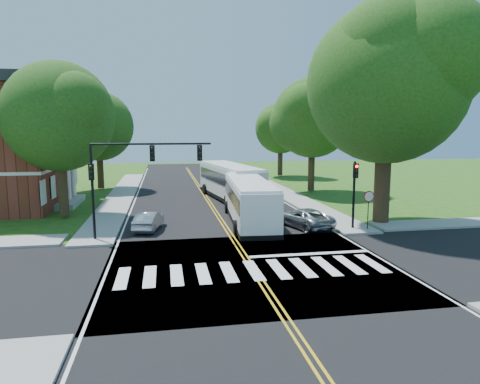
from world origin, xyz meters
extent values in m
plane|color=#244A12|center=(0.00, 0.00, 0.00)|extent=(140.00, 140.00, 0.00)
cube|color=black|center=(0.00, 18.00, 0.01)|extent=(14.00, 96.00, 0.01)
cube|color=black|center=(0.00, 0.00, 0.01)|extent=(60.00, 12.00, 0.01)
cube|color=gold|center=(0.00, 22.00, 0.01)|extent=(0.36, 70.00, 0.01)
cube|color=silver|center=(-6.80, 22.00, 0.01)|extent=(0.12, 70.00, 0.01)
cube|color=silver|center=(6.80, 22.00, 0.01)|extent=(0.12, 70.00, 0.01)
cube|color=silver|center=(0.00, -0.50, 0.02)|extent=(12.60, 3.00, 0.01)
cube|color=silver|center=(3.50, 1.60, 0.02)|extent=(6.60, 0.40, 0.01)
cube|color=gray|center=(-8.30, 25.00, 0.07)|extent=(2.60, 40.00, 0.15)
cube|color=gray|center=(8.30, 25.00, 0.07)|extent=(2.60, 40.00, 0.15)
cylinder|color=black|center=(11.00, 8.00, 3.15)|extent=(1.10, 1.10, 6.00)
sphere|color=#34651E|center=(11.00, 8.00, 9.66)|extent=(10.80, 10.80, 10.80)
cylinder|color=black|center=(-11.50, 14.00, 2.55)|extent=(0.70, 0.70, 4.80)
sphere|color=#34651E|center=(-11.50, 14.00, 7.55)|extent=(8.00, 8.00, 8.00)
cylinder|color=black|center=(-11.00, 30.00, 2.35)|extent=(0.70, 0.70, 4.40)
sphere|color=#34651E|center=(-11.00, 30.00, 7.02)|extent=(7.60, 7.60, 7.60)
cylinder|color=black|center=(11.50, 24.00, 2.65)|extent=(0.70, 0.70, 5.00)
sphere|color=#34651E|center=(11.50, 24.00, 7.88)|extent=(8.40, 8.40, 8.40)
cylinder|color=black|center=(12.50, 40.00, 2.35)|extent=(0.70, 0.70, 4.40)
sphere|color=#34651E|center=(12.50, 40.00, 6.89)|extent=(7.20, 7.20, 7.20)
cube|color=silver|center=(-12.40, 20.00, 4.40)|extent=(1.40, 6.00, 0.45)
cube|color=gray|center=(-12.40, 20.00, 0.25)|extent=(1.80, 6.00, 0.50)
cylinder|color=silver|center=(-12.40, 17.80, 2.10)|extent=(0.50, 0.50, 4.20)
cylinder|color=silver|center=(-12.40, 20.00, 2.10)|extent=(0.50, 0.50, 4.20)
cylinder|color=silver|center=(-12.40, 22.20, 2.10)|extent=(0.50, 0.50, 4.20)
cylinder|color=black|center=(-8.20, 6.50, 2.45)|extent=(0.16, 0.16, 4.60)
cube|color=black|center=(-8.20, 6.35, 4.15)|extent=(0.30, 0.22, 0.95)
sphere|color=black|center=(-8.20, 6.21, 4.45)|extent=(0.18, 0.18, 0.18)
cylinder|color=black|center=(-4.70, 6.50, 5.75)|extent=(7.00, 0.12, 0.12)
cube|color=black|center=(-4.70, 6.35, 5.20)|extent=(0.30, 0.22, 0.95)
cube|color=black|center=(-1.90, 6.35, 5.20)|extent=(0.30, 0.22, 0.95)
cylinder|color=black|center=(8.20, 6.50, 2.35)|extent=(0.16, 0.16, 4.40)
cube|color=black|center=(8.20, 6.35, 3.95)|extent=(0.30, 0.22, 0.95)
sphere|color=#FF0A05|center=(8.20, 6.21, 4.25)|extent=(0.18, 0.18, 0.18)
cylinder|color=black|center=(9.00, 6.00, 1.25)|extent=(0.06, 0.06, 2.20)
cylinder|color=#A50A07|center=(9.00, 5.97, 2.30)|extent=(0.76, 0.04, 0.76)
cube|color=white|center=(1.88, 9.93, 1.54)|extent=(3.33, 11.82, 2.72)
cube|color=black|center=(1.88, 9.93, 2.04)|extent=(3.34, 11.01, 0.94)
cube|color=black|center=(2.29, 15.80, 1.89)|extent=(2.42, 0.27, 1.58)
cube|color=orange|center=(2.29, 15.80, 2.78)|extent=(1.68, 0.22, 0.32)
cube|color=black|center=(1.88, 9.93, 0.34)|extent=(3.39, 11.92, 0.30)
cube|color=white|center=(1.88, 9.93, 2.96)|extent=(3.26, 11.46, 0.22)
cylinder|color=black|center=(3.43, 13.69, 0.49)|extent=(0.38, 0.97, 0.95)
cylinder|color=black|center=(0.86, 13.87, 0.49)|extent=(0.38, 0.97, 0.95)
cylinder|color=black|center=(2.91, 6.29, 0.49)|extent=(0.38, 0.97, 0.95)
cylinder|color=black|center=(0.35, 6.47, 0.49)|extent=(0.38, 0.97, 0.95)
cube|color=white|center=(2.12, 20.43, 1.68)|extent=(4.56, 12.97, 2.96)
cube|color=black|center=(2.12, 20.43, 2.22)|extent=(4.50, 12.10, 1.02)
cube|color=black|center=(1.19, 26.76, 2.06)|extent=(2.62, 0.48, 1.72)
cube|color=orange|center=(1.19, 26.76, 3.03)|extent=(1.83, 0.36, 0.34)
cube|color=black|center=(2.12, 20.43, 0.37)|extent=(4.62, 13.08, 0.32)
cube|color=white|center=(2.12, 20.43, 3.22)|extent=(4.45, 12.59, 0.24)
cylinder|color=black|center=(2.89, 24.78, 0.53)|extent=(0.49, 1.07, 1.03)
cylinder|color=black|center=(0.12, 24.38, 0.53)|extent=(0.49, 1.07, 1.03)
cylinder|color=black|center=(4.06, 16.79, 0.53)|extent=(0.49, 1.07, 1.03)
cylinder|color=black|center=(1.29, 16.39, 0.53)|extent=(0.49, 1.07, 1.03)
imported|color=#A5A7AC|center=(-5.12, 8.82, 0.63)|extent=(2.06, 3.93, 1.23)
imported|color=#B8BBC0|center=(5.26, 7.83, 0.66)|extent=(3.49, 5.12, 1.30)
imported|color=black|center=(4.92, 16.17, 0.59)|extent=(2.36, 4.23, 1.16)
camera|label=1|loc=(-4.07, -19.47, 6.52)|focal=32.00mm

